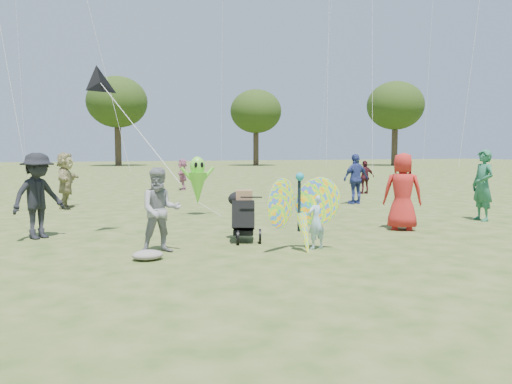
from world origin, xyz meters
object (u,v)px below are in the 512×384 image
Objects in this scene: crowd_d at (66,180)px; crowd_j at (183,174)px; jogging_stroller at (243,212)px; alien_kite at (198,183)px; crowd_f at (483,185)px; crowd_a at (403,191)px; crowd_h at (365,177)px; child_girl at (316,221)px; butterfly_kite at (301,212)px; adult_man at (160,210)px; crowd_c at (356,179)px; crowd_b at (38,196)px.

crowd_d is 1.24× the size of crowd_j.
alien_kite is at bearing 109.45° from jogging_stroller.
jogging_stroller is at bearing -79.06° from crowd_f.
crowd_h is at bearing -84.67° from crowd_a.
child_girl is 1.71m from jogging_stroller.
crowd_d is at bearing 114.96° from butterfly_kite.
alien_kite reaches higher than adult_man.
crowd_c is at bearing -162.60° from crowd_f.
crowd_h is 0.85× the size of butterfly_kite.
crowd_h is at bearing 51.93° from butterfly_kite.
butterfly_kite is (-5.49, -6.90, -0.15)m from crowd_c.
crowd_b is 0.96× the size of crowd_f.
child_girl is 6.03m from crowd_b.
butterfly_kite is (4.23, -9.08, -0.18)m from crowd_d.
crowd_h is at bearing 175.13° from crowd_f.
jogging_stroller is at bearing 21.60° from adult_man.
crowd_f is 1.12× the size of butterfly_kite.
crowd_b reaches higher than adult_man.
crowd_c is at bearing 40.17° from adult_man.
jogging_stroller is at bearing 33.93° from crowd_c.
crowd_c is (2.09, 5.45, -0.04)m from crowd_a.
crowd_f is at bearing -175.67° from child_girl.
crowd_j is at bearing -28.65° from crowd_h.
crowd_b is 11.27m from crowd_f.
butterfly_kite is at bearing 9.43° from crowd_j.
crowd_b is 1.27× the size of crowd_h.
crowd_f reaches higher than crowd_d.
child_girl is 3.35m from crowd_a.
crowd_d is at bearing 138.33° from alien_kite.
crowd_f reaches higher than alien_kite.
alien_kite is (1.96, 5.01, 0.17)m from adult_man.
jogging_stroller is at bearing 6.28° from crowd_j.
butterfly_kite is (-3.40, -1.45, -0.18)m from crowd_a.
crowd_d is (0.53, 5.84, -0.01)m from crowd_b.
butterfly_kite is at bearing -43.93° from jogging_stroller.
crowd_c is 6.15m from alien_kite.
butterfly_kite reaches higher than child_girl.
butterfly_kite is at bearing -84.39° from alien_kite.
crowd_j reaches higher than jogging_stroller.
crowd_h is (12.33, 1.27, -0.19)m from crowd_d.
crowd_a is (5.93, 0.64, 0.13)m from adult_man.
crowd_f is at bearing 93.37° from crowd_c.
butterfly_kite is at bearing 56.34° from crowd_a.
crowd_h is at bearing -72.14° from crowd_d.
adult_man is 5.97m from crowd_a.
crowd_h is (4.70, 8.89, -0.20)m from crowd_a.
crowd_a reaches higher than adult_man.
crowd_a is at bearing -123.00° from crowd_d.
crowd_f is 1.30× the size of crowd_j.
butterfly_kite is at bearing -143.03° from crowd_d.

